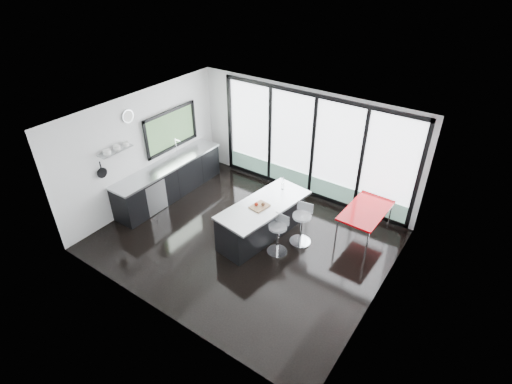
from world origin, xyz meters
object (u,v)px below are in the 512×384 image
Objects in this scene: red_table at (364,223)px; bar_stool_near at (277,239)px; bar_stool_far at (301,229)px; island at (261,219)px.

bar_stool_near is at bearing -130.05° from red_table.
bar_stool_far is 1.43m from red_table.
bar_stool_near is at bearing -25.12° from island.
bar_stool_far is at bearing -137.25° from red_table.
island is 2.27m from red_table.
bar_stool_far is at bearing 18.96° from island.
bar_stool_far is at bearing 71.00° from bar_stool_near.
island is 3.09× the size of bar_stool_far.
red_table is (1.29, 1.54, 0.02)m from bar_stool_near.
red_table is (1.05, 0.97, -0.00)m from bar_stool_far.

